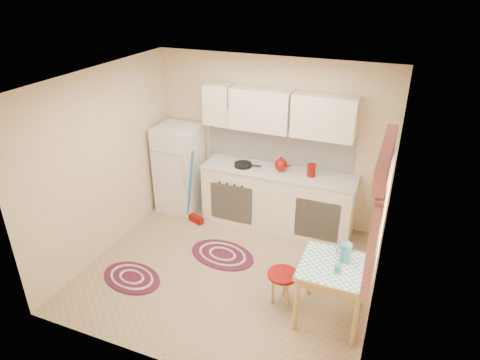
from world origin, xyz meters
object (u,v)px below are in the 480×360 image
at_px(base_cabinets, 277,200).
at_px(stool, 282,288).
at_px(fridge, 179,168).
at_px(table, 331,292).

bearing_deg(base_cabinets, stool, -70.44).
bearing_deg(fridge, stool, -35.42).
xyz_separation_m(table, stool, (-0.57, 0.04, -0.15)).
bearing_deg(stool, base_cabinets, 109.56).
relative_size(fridge, table, 1.94).
bearing_deg(fridge, base_cabinets, 1.75).
relative_size(base_cabinets, table, 3.12).
bearing_deg(base_cabinets, table, -55.45).
xyz_separation_m(base_cabinets, table, (1.15, -1.66, -0.08)).
bearing_deg(stool, table, -4.17).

